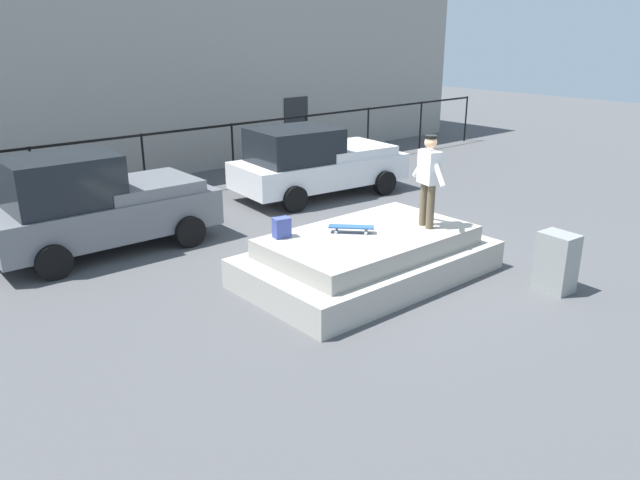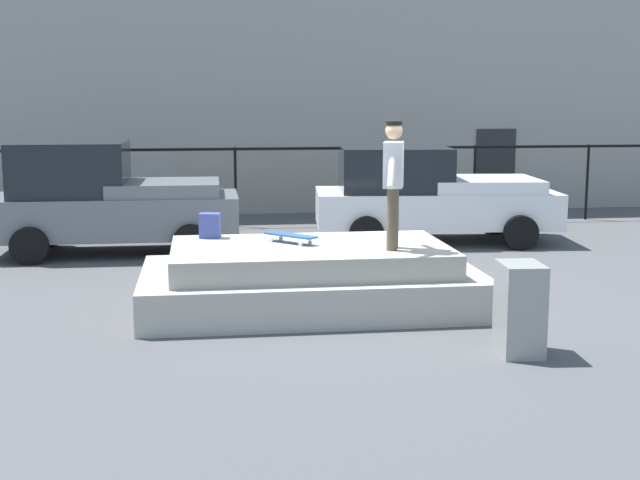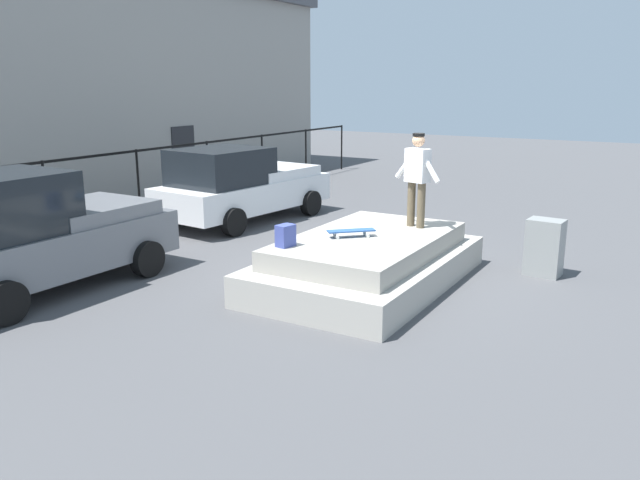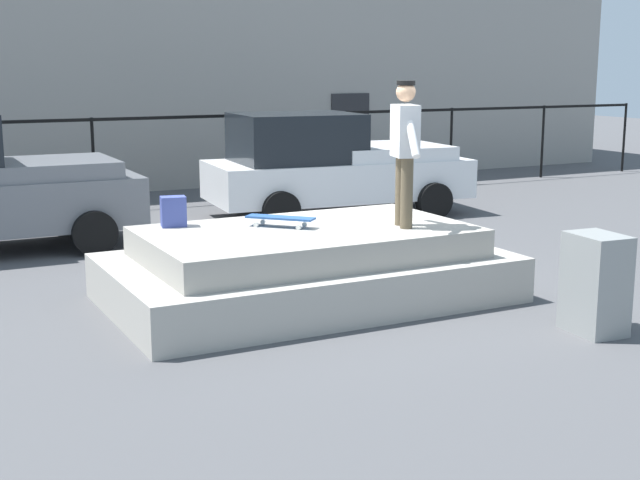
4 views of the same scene
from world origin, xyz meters
name	(u,v)px [view 4 (image 4 of 4)]	position (x,y,z in m)	size (l,w,h in m)	color
ground_plane	(339,285)	(0.00, 0.00, 0.00)	(60.00, 60.00, 0.00)	#4C4C4F
concrete_ledge	(307,267)	(-0.65, -0.42, 0.38)	(4.45, 2.61, 0.83)	#ADA89E
skateboarder	(405,144)	(0.37, -0.84, 1.78)	(0.36, 0.95, 1.65)	brown
skateboard	(280,218)	(-0.89, -0.21, 0.93)	(0.69, 0.72, 0.12)	#264C8C
backpack	(173,212)	(-1.96, 0.38, 1.01)	(0.28, 0.20, 0.35)	#3F4C99
car_white_pickup_mid	(330,165)	(2.26, 4.49, 0.91)	(4.74, 2.48, 1.83)	white
utility_box	(595,284)	(1.34, -2.89, 0.50)	(0.44, 0.60, 1.01)	gray
fence_row	(163,140)	(0.00, 6.98, 1.25)	(24.06, 0.06, 1.72)	black
warehouse_building	(87,39)	(0.00, 12.84, 3.27)	(26.33, 8.17, 6.53)	gray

